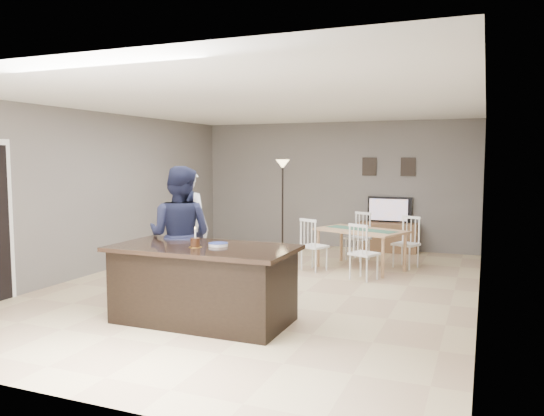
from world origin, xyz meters
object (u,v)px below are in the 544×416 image
at_px(television, 389,210).
at_px(woman, 188,229).
at_px(kitchen_island, 204,283).
at_px(birthday_cake, 195,242).
at_px(plate_stack, 218,244).
at_px(tv_console, 388,237).
at_px(dining_table, 361,236).
at_px(floor_lamp, 283,180).
at_px(man, 180,236).

distance_m(television, woman, 4.90).
bearing_deg(kitchen_island, television, 77.99).
xyz_separation_m(birthday_cake, plate_stack, (0.21, 0.17, -0.04)).
relative_size(tv_console, birthday_cake, 5.17).
distance_m(kitchen_island, dining_table, 3.79).
height_order(kitchen_island, plate_stack, plate_stack).
distance_m(kitchen_island, tv_console, 5.70).
distance_m(television, dining_table, 2.02).
bearing_deg(tv_console, plate_stack, -100.68).
distance_m(kitchen_island, plate_stack, 0.50).
bearing_deg(dining_table, kitchen_island, -84.25).
height_order(birthday_cake, dining_table, birthday_cake).
relative_size(kitchen_island, plate_stack, 9.19).
relative_size(woman, floor_lamp, 0.95).
relative_size(man, plate_stack, 7.79).
distance_m(man, floor_lamp, 4.31).
relative_size(plate_stack, dining_table, 0.11).
height_order(kitchen_island, birthday_cake, birthday_cake).
height_order(television, plate_stack, television).
height_order(tv_console, woman, woman).
bearing_deg(floor_lamp, television, 21.97).
xyz_separation_m(tv_console, floor_lamp, (-2.04, -0.75, 1.17)).
bearing_deg(birthday_cake, plate_stack, 39.03).
xyz_separation_m(kitchen_island, dining_table, (1.06, 3.64, 0.12)).
distance_m(man, birthday_cake, 0.89).
bearing_deg(television, birthday_cake, 77.75).
distance_m(tv_console, television, 0.57).
height_order(television, birthday_cake, birthday_cake).
bearing_deg(dining_table, floor_lamp, 170.24).
xyz_separation_m(woman, dining_table, (2.01, 2.41, -0.32)).
bearing_deg(television, kitchen_island, 77.99).
relative_size(television, woman, 0.51).
bearing_deg(tv_console, floor_lamp, -159.73).
height_order(woman, floor_lamp, floor_lamp).
xyz_separation_m(birthday_cake, floor_lamp, (-0.80, 4.92, 0.52)).
bearing_deg(floor_lamp, plate_stack, -78.06).
bearing_deg(dining_table, television, 107.90).
distance_m(plate_stack, floor_lamp, 4.88).
relative_size(television, plate_stack, 3.91).
relative_size(birthday_cake, plate_stack, 0.99).
distance_m(birthday_cake, dining_table, 3.92).
bearing_deg(tv_console, woman, -116.37).
height_order(television, floor_lamp, floor_lamp).
bearing_deg(man, tv_console, -116.08).
relative_size(birthday_cake, floor_lamp, 0.12).
distance_m(woman, plate_stack, 1.61).
height_order(woman, plate_stack, woman).
bearing_deg(television, dining_table, 85.94).
relative_size(kitchen_island, woman, 1.20).
bearing_deg(man, birthday_cake, 127.43).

